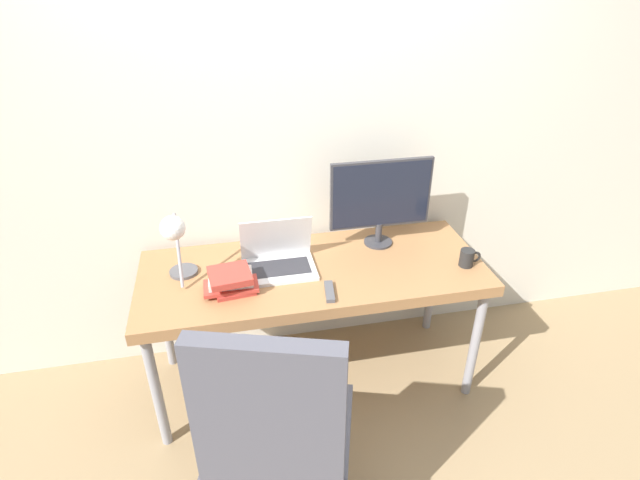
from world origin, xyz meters
name	(u,v)px	position (x,y,z in m)	size (l,w,h in m)	color
ground_plane	(327,424)	(0.00, 0.00, 0.00)	(12.00, 12.00, 0.00)	#937A56
wall_back	(297,138)	(0.00, 0.76, 1.30)	(8.00, 0.05, 2.60)	beige
desk	(313,278)	(0.00, 0.35, 0.69)	(1.75, 0.69, 0.76)	#996B42
laptop	(278,259)	(-0.17, 0.38, 0.81)	(0.36, 0.26, 0.26)	silver
monitor	(381,197)	(0.40, 0.52, 1.03)	(0.55, 0.15, 0.48)	#333338
desk_lamp	(175,237)	(-0.64, 0.31, 1.03)	(0.14, 0.28, 0.39)	#4C4C51
office_chair	(277,432)	(-0.30, -0.50, 0.62)	(0.66, 0.65, 1.16)	black
book_stack	(231,280)	(-0.41, 0.24, 0.81)	(0.25, 0.21, 0.11)	#B2382D
tv_remote	(329,292)	(0.03, 0.12, 0.77)	(0.06, 0.16, 0.02)	#4C4C51
mug	(467,258)	(0.77, 0.21, 0.80)	(0.11, 0.07, 0.09)	black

